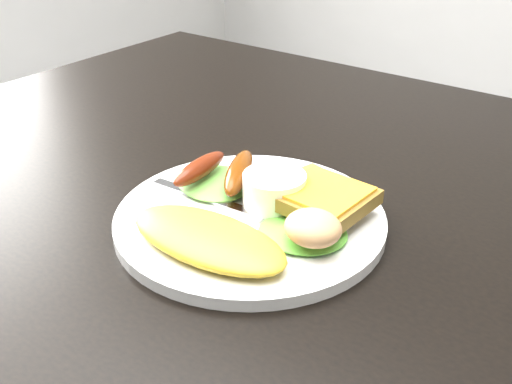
{
  "coord_description": "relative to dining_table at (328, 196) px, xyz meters",
  "views": [
    {
      "loc": [
        0.29,
        -0.53,
        1.07
      ],
      "look_at": [
        -0.02,
        -0.12,
        0.78
      ],
      "focal_mm": 42.0,
      "sensor_mm": 36.0,
      "label": 1
    }
  ],
  "objects": [
    {
      "name": "fork",
      "position": [
        -0.07,
        -0.13,
        0.03
      ],
      "size": [
        0.14,
        0.02,
        0.0
      ],
      "primitive_type": "cube",
      "rotation": [
        0.0,
        0.0,
        0.06
      ],
      "color": "#ADAFB7",
      "rests_on": "plate"
    },
    {
      "name": "toast_a",
      "position": [
        0.01,
        -0.06,
        0.04
      ],
      "size": [
        0.08,
        0.08,
        0.01
      ],
      "primitive_type": "cube",
      "rotation": [
        0.0,
        0.0,
        -0.27
      ],
      "color": "brown",
      "rests_on": "plate"
    },
    {
      "name": "person",
      "position": [
        -0.05,
        0.65,
        0.02
      ],
      "size": [
        0.59,
        0.45,
        1.49
      ],
      "primitive_type": "imported",
      "rotation": [
        0.0,
        0.0,
        2.95
      ],
      "color": "navy",
      "rests_on": "ground"
    },
    {
      "name": "lettuce_right",
      "position": [
        0.05,
        -0.13,
        0.04
      ],
      "size": [
        0.1,
        0.1,
        0.01
      ],
      "primitive_type": "ellipsoid",
      "rotation": [
        0.0,
        0.0,
        0.29
      ],
      "color": "#5D983A",
      "rests_on": "plate"
    },
    {
      "name": "sausage_a",
      "position": [
        -0.09,
        -0.11,
        0.05
      ],
      "size": [
        0.03,
        0.09,
        0.02
      ],
      "primitive_type": "ellipsoid",
      "rotation": [
        0.0,
        0.0,
        0.08
      ],
      "color": "maroon",
      "rests_on": "lettuce_left"
    },
    {
      "name": "dining_table",
      "position": [
        0.0,
        0.0,
        0.0
      ],
      "size": [
        1.2,
        0.8,
        0.04
      ],
      "primitive_type": "cube",
      "color": "black",
      "rests_on": "ground"
    },
    {
      "name": "ramekin",
      "position": [
        -0.01,
        -0.1,
        0.05
      ],
      "size": [
        0.06,
        0.06,
        0.04
      ],
      "primitive_type": "cylinder",
      "rotation": [
        0.0,
        0.0,
        0.02
      ],
      "color": "white",
      "rests_on": "plate"
    },
    {
      "name": "omelette",
      "position": [
        -0.01,
        -0.2,
        0.04
      ],
      "size": [
        0.16,
        0.08,
        0.02
      ],
      "primitive_type": "ellipsoid",
      "rotation": [
        0.0,
        0.0,
        0.02
      ],
      "color": "gold",
      "rests_on": "plate"
    },
    {
      "name": "potato_salad",
      "position": [
        0.07,
        -0.14,
        0.06
      ],
      "size": [
        0.06,
        0.06,
        0.03
      ],
      "primitive_type": "ellipsoid",
      "rotation": [
        0.0,
        0.0,
        -0.25
      ],
      "color": "beige",
      "rests_on": "lettuce_right"
    },
    {
      "name": "sausage_b",
      "position": [
        -0.06,
        -0.09,
        0.05
      ],
      "size": [
        0.07,
        0.1,
        0.02
      ],
      "primitive_type": "ellipsoid",
      "rotation": [
        0.0,
        0.0,
        0.46
      ],
      "color": "#713205",
      "rests_on": "lettuce_left"
    },
    {
      "name": "lettuce_left",
      "position": [
        -0.08,
        -0.1,
        0.04
      ],
      "size": [
        0.11,
        0.11,
        0.01
      ],
      "primitive_type": "ellipsoid",
      "rotation": [
        0.0,
        0.0,
        -0.43
      ],
      "color": "green",
      "rests_on": "plate"
    },
    {
      "name": "plate",
      "position": [
        -0.02,
        -0.13,
        0.03
      ],
      "size": [
        0.27,
        0.27,
        0.01
      ],
      "primitive_type": "cylinder",
      "color": "white",
      "rests_on": "dining_table"
    },
    {
      "name": "toast_b",
      "position": [
        0.04,
        -0.09,
        0.05
      ],
      "size": [
        0.09,
        0.09,
        0.01
      ],
      "primitive_type": "cube",
      "rotation": [
        0.0,
        0.0,
        -0.07
      ],
      "color": "olive",
      "rests_on": "toast_a"
    }
  ]
}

